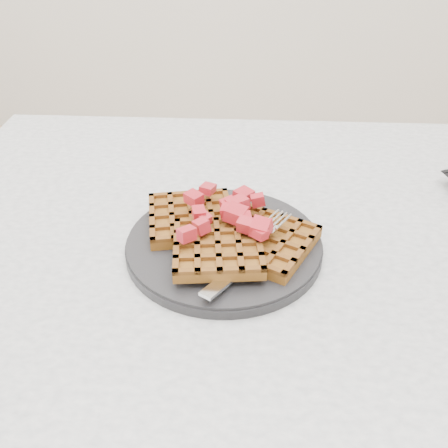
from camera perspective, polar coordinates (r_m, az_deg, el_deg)
name	(u,v)px	position (r m, az deg, el deg)	size (l,w,h in m)	color
table	(331,308)	(0.74, 12.11, -9.36)	(1.20, 0.80, 0.75)	silver
plate	(224,245)	(0.64, 0.00, -2.36)	(0.25, 0.25, 0.02)	black
waffles	(224,234)	(0.62, 0.00, -1.16)	(0.23, 0.20, 0.03)	brown
strawberry_pile	(224,215)	(0.61, 0.00, 1.08)	(0.15, 0.15, 0.02)	maroon
fork	(254,254)	(0.60, 3.42, -3.43)	(0.02, 0.18, 0.02)	silver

